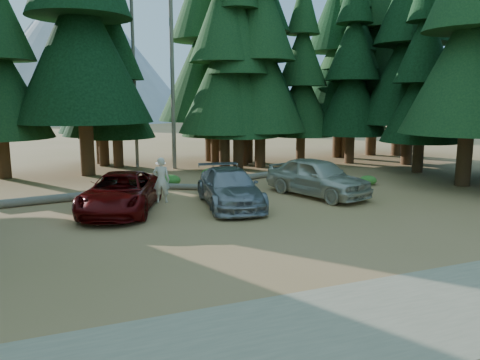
% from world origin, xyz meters
% --- Properties ---
extents(ground, '(160.00, 160.00, 0.00)m').
position_xyz_m(ground, '(0.00, 0.00, 0.00)').
color(ground, olive).
rests_on(ground, ground).
extents(gravel_strip, '(26.00, 3.50, 0.01)m').
position_xyz_m(gravel_strip, '(0.00, -6.50, 0.01)').
color(gravel_strip, gray).
rests_on(gravel_strip, ground).
extents(forest_belt_north, '(36.00, 7.00, 22.00)m').
position_xyz_m(forest_belt_north, '(0.00, 15.00, 0.00)').
color(forest_belt_north, black).
rests_on(forest_belt_north, ground).
extents(snag_front, '(0.24, 0.24, 12.00)m').
position_xyz_m(snag_front, '(0.80, 14.50, 6.00)').
color(snag_front, '#696354').
rests_on(snag_front, ground).
extents(snag_back, '(0.20, 0.20, 10.00)m').
position_xyz_m(snag_back, '(-1.20, 16.00, 5.00)').
color(snag_back, '#696354').
rests_on(snag_back, ground).
extents(mountain_peak, '(48.00, 50.00, 28.00)m').
position_xyz_m(mountain_peak, '(-2.59, 88.23, 12.71)').
color(mountain_peak, gray).
rests_on(mountain_peak, ground).
extents(red_pickup, '(4.16, 5.80, 1.47)m').
position_xyz_m(red_pickup, '(-3.81, 4.41, 0.73)').
color(red_pickup, '#530707').
rests_on(red_pickup, ground).
extents(silver_minivan_center, '(2.76, 5.32, 1.47)m').
position_xyz_m(silver_minivan_center, '(0.35, 3.77, 0.74)').
color(silver_minivan_center, gray).
rests_on(silver_minivan_center, ground).
extents(silver_minivan_right, '(3.33, 5.34, 1.70)m').
position_xyz_m(silver_minivan_right, '(4.60, 4.12, 0.85)').
color(silver_minivan_right, beige).
rests_on(silver_minivan_right, ground).
extents(frisbee_player, '(0.69, 0.57, 1.63)m').
position_xyz_m(frisbee_player, '(-2.58, 2.88, 1.39)').
color(frisbee_player, beige).
rests_on(frisbee_player, ground).
extents(log_left, '(4.83, 0.99, 0.34)m').
position_xyz_m(log_left, '(-6.02, 7.00, 0.17)').
color(log_left, '#696354').
rests_on(log_left, ground).
extents(log_mid, '(2.96, 1.98, 0.27)m').
position_xyz_m(log_mid, '(-0.53, 7.78, 0.14)').
color(log_mid, '#696354').
rests_on(log_mid, ground).
extents(log_right, '(4.73, 1.82, 0.31)m').
position_xyz_m(log_right, '(3.23, 8.97, 0.16)').
color(log_right, '#696354').
rests_on(log_right, ground).
extents(shrub_left, '(1.04, 1.04, 0.57)m').
position_xyz_m(shrub_left, '(-3.89, 7.20, 0.29)').
color(shrub_left, '#287222').
rests_on(shrub_left, ground).
extents(shrub_center_left, '(1.01, 1.01, 0.55)m').
position_xyz_m(shrub_center_left, '(-0.83, 8.89, 0.28)').
color(shrub_center_left, '#287222').
rests_on(shrub_center_left, ground).
extents(shrub_center_right, '(1.09, 1.09, 0.60)m').
position_xyz_m(shrub_center_right, '(1.66, 9.96, 0.30)').
color(shrub_center_right, '#287222').
rests_on(shrub_center_right, ground).
extents(shrub_right, '(1.32, 1.32, 0.73)m').
position_xyz_m(shrub_right, '(6.23, 8.73, 0.36)').
color(shrub_right, '#287222').
rests_on(shrub_right, ground).
extents(shrub_far_right, '(1.15, 1.15, 0.63)m').
position_xyz_m(shrub_far_right, '(8.20, 8.97, 0.32)').
color(shrub_far_right, '#287222').
rests_on(shrub_far_right, ground).
extents(shrub_edge_east, '(0.84, 0.84, 0.46)m').
position_xyz_m(shrub_edge_east, '(8.38, 5.50, 0.23)').
color(shrub_edge_east, '#287222').
rests_on(shrub_edge_east, ground).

